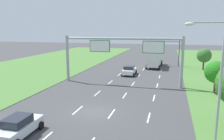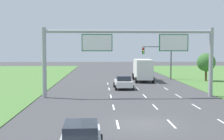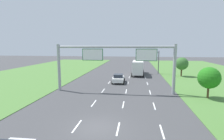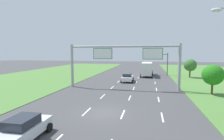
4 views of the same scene
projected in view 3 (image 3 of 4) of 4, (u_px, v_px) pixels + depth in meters
name	position (u px, v px, depth m)	size (l,w,h in m)	color
ground_plane	(97.00, 127.00, 14.53)	(200.00, 200.00, 0.00)	#424244
lane_dashes_inner_left	(87.00, 113.00, 17.71)	(0.14, 44.40, 0.01)	white
lane_dashes_inner_right	(121.00, 115.00, 17.24)	(0.14, 44.40, 0.01)	white
lane_dashes_slip	(157.00, 116.00, 16.77)	(0.14, 44.40, 0.01)	white
car_near_red	(118.00, 78.00, 32.22)	(2.28, 4.15, 1.61)	white
box_truck	(138.00, 67.00, 41.06)	(2.92, 8.73, 3.30)	silver
sign_gantry	(115.00, 59.00, 25.02)	(17.24, 0.44, 7.00)	#9EA0A5
traffic_light_mast	(151.00, 58.00, 42.50)	(4.76, 0.49, 5.60)	#47494F
roadside_tree_mid	(209.00, 78.00, 22.24)	(2.76, 2.76, 4.08)	#513823
roadside_tree_far	(182.00, 64.00, 38.45)	(2.77, 2.77, 4.27)	#513823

